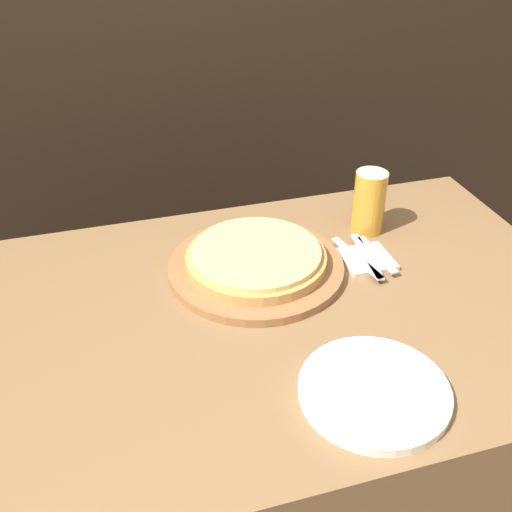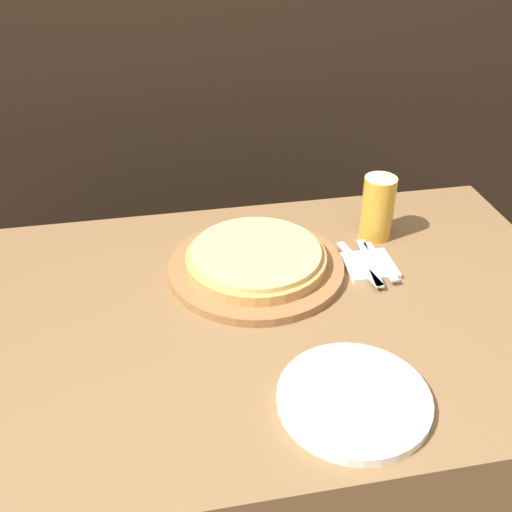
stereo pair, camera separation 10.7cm
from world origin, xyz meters
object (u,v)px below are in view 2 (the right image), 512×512
(dinner_knife, at_px, (370,262))
(spoon, at_px, (380,261))
(beer_glass, at_px, (378,205))
(dinner_plate, at_px, (354,399))
(fork, at_px, (359,264))
(pizza_on_board, at_px, (256,262))

(dinner_knife, bearing_deg, spoon, 0.00)
(beer_glass, distance_m, dinner_plate, 0.55)
(beer_glass, height_order, fork, beer_glass)
(pizza_on_board, bearing_deg, dinner_knife, -8.02)
(beer_glass, relative_size, dinner_plate, 0.60)
(beer_glass, xyz_separation_m, dinner_plate, (-0.22, -0.50, -0.08))
(fork, relative_size, spoon, 1.17)
(beer_glass, relative_size, dinner_knife, 0.85)
(pizza_on_board, xyz_separation_m, spoon, (0.28, -0.04, -0.01))
(fork, bearing_deg, dinner_plate, -110.05)
(dinner_knife, xyz_separation_m, spoon, (0.03, 0.00, 0.00))
(dinner_plate, bearing_deg, beer_glass, 66.40)
(dinner_plate, bearing_deg, spoon, 63.53)
(beer_glass, height_order, dinner_plate, beer_glass)
(pizza_on_board, distance_m, beer_glass, 0.33)
(pizza_on_board, xyz_separation_m, dinner_plate, (0.09, -0.41, -0.02))
(pizza_on_board, relative_size, fork, 2.12)
(dinner_knife, height_order, spoon, same)
(dinner_plate, distance_m, fork, 0.40)
(beer_glass, distance_m, dinner_knife, 0.16)
(spoon, bearing_deg, beer_glass, 75.62)
(dinner_plate, height_order, dinner_knife, dinner_plate)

